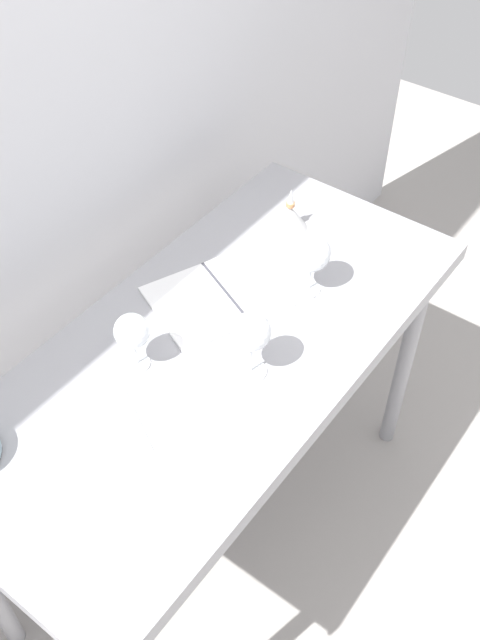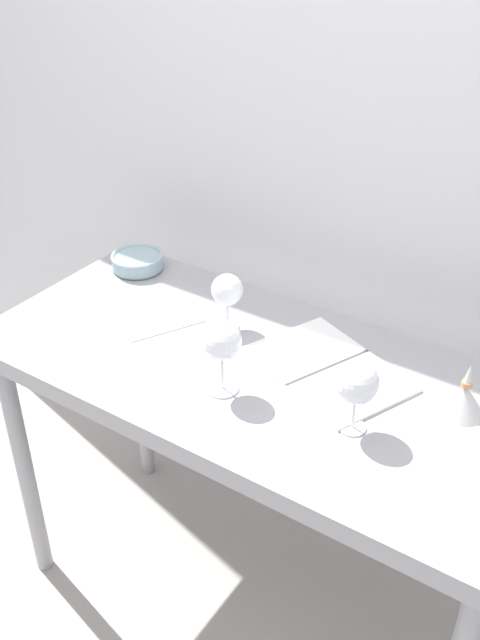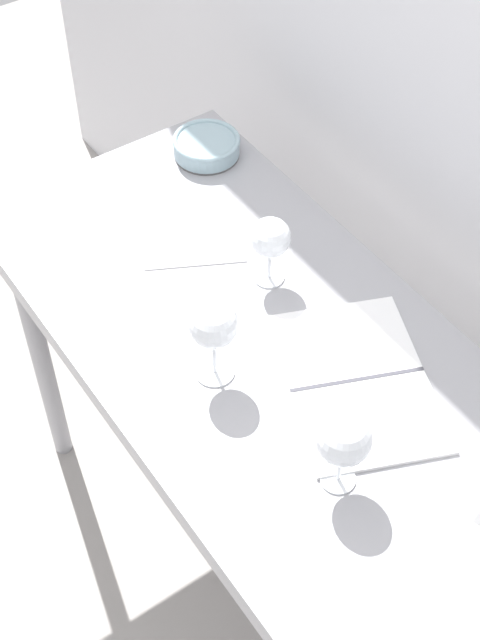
# 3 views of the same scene
# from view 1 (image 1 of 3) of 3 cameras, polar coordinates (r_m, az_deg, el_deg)

# --- Properties ---
(ground_plane) EXTENTS (6.00, 6.00, 0.00)m
(ground_plane) POSITION_cam_1_polar(r_m,az_deg,el_deg) (2.47, -1.53, -15.83)
(ground_plane) COLOR #A09B96
(back_wall) EXTENTS (3.80, 0.04, 2.60)m
(back_wall) POSITION_cam_1_polar(r_m,az_deg,el_deg) (1.76, -15.48, 14.35)
(back_wall) COLOR silver
(back_wall) RESTS_ON ground_plane
(steel_counter) EXTENTS (1.40, 0.65, 0.90)m
(steel_counter) POSITION_cam_1_polar(r_m,az_deg,el_deg) (1.81, -1.87, -4.07)
(steel_counter) COLOR #949499
(steel_counter) RESTS_ON ground_plane
(wine_glass_far_left) EXTENTS (0.08, 0.08, 0.15)m
(wine_glass_far_left) POSITION_cam_1_polar(r_m,az_deg,el_deg) (1.62, -8.46, -0.98)
(wine_glass_far_left) COLOR white
(wine_glass_far_left) RESTS_ON steel_counter
(wine_glass_near_right) EXTENTS (0.09, 0.09, 0.17)m
(wine_glass_near_right) POSITION_cam_1_polar(r_m,az_deg,el_deg) (1.79, 5.66, 5.17)
(wine_glass_near_right) COLOR white
(wine_glass_near_right) RESTS_ON steel_counter
(wine_glass_near_center) EXTENTS (0.09, 0.09, 0.18)m
(wine_glass_near_center) POSITION_cam_1_polar(r_m,az_deg,el_deg) (1.57, 0.89, -1.07)
(wine_glass_near_center) COLOR white
(wine_glass_near_center) RESTS_ON steel_counter
(open_notebook) EXTENTS (0.44, 0.38, 0.01)m
(open_notebook) POSITION_cam_1_polar(r_m,az_deg,el_deg) (1.84, -1.12, 2.14)
(open_notebook) COLOR white
(open_notebook) RESTS_ON steel_counter
(tasting_sheet_upper) EXTENTS (0.27, 0.28, 0.00)m
(tasting_sheet_upper) POSITION_cam_1_polar(r_m,az_deg,el_deg) (1.60, -11.27, -8.63)
(tasting_sheet_upper) COLOR white
(tasting_sheet_upper) RESTS_ON steel_counter
(decanter_funnel) EXTENTS (0.10, 0.10, 0.13)m
(decanter_funnel) POSITION_cam_1_polar(r_m,az_deg,el_deg) (2.03, 3.92, 8.12)
(decanter_funnel) COLOR silver
(decanter_funnel) RESTS_ON steel_counter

